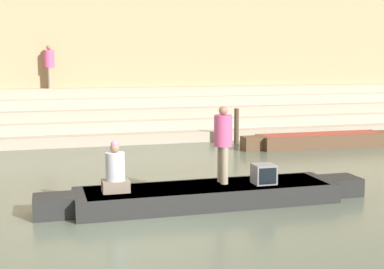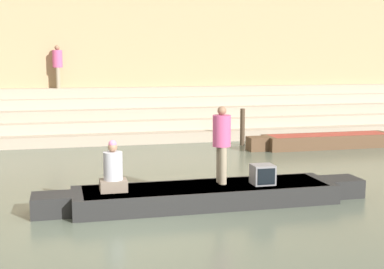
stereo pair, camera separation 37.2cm
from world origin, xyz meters
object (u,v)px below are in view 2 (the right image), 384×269
object	(u,v)px
rowboat_main	(206,194)
tv_set	(263,175)
person_rowing	(113,171)
mooring_post	(242,127)
person_standing	(222,140)
moored_boat_shore	(328,140)
person_on_steps	(58,64)

from	to	relation	value
rowboat_main	tv_set	size ratio (longest dim) A/B	15.30
rowboat_main	person_rowing	world-z (taller)	person_rowing
mooring_post	person_standing	bearing A→B (deg)	-112.54
rowboat_main	moored_boat_shore	world-z (taller)	moored_boat_shore
rowboat_main	person_rowing	bearing A→B (deg)	-178.36
moored_boat_shore	mooring_post	bearing A→B (deg)	157.00
tv_set	person_on_steps	xyz separation A→B (m)	(-4.10, 11.13, 2.20)
mooring_post	person_on_steps	bearing A→B (deg)	147.68
person_standing	moored_boat_shore	size ratio (longest dim) A/B	0.28
moored_boat_shore	mooring_post	world-z (taller)	mooring_post
rowboat_main	person_rowing	distance (m)	1.98
person_standing	tv_set	bearing A→B (deg)	-22.76
person_rowing	person_on_steps	distance (m)	11.19
person_standing	moored_boat_shore	distance (m)	8.09
person_rowing	moored_boat_shore	xyz separation A→B (m)	(7.83, 5.93, -0.55)
mooring_post	rowboat_main	bearing A→B (deg)	-114.68
tv_set	person_standing	bearing A→B (deg)	166.98
person_standing	mooring_post	size ratio (longest dim) A/B	1.27
mooring_post	person_on_steps	xyz separation A→B (m)	(-6.17, 3.90, 2.16)
rowboat_main	tv_set	bearing A→B (deg)	-5.57
moored_boat_shore	person_on_steps	world-z (taller)	person_on_steps
rowboat_main	person_standing	world-z (taller)	person_standing
tv_set	person_on_steps	world-z (taller)	person_on_steps
person_on_steps	moored_boat_shore	bearing A→B (deg)	-93.10
moored_boat_shore	person_rowing	bearing A→B (deg)	-143.02
moored_boat_shore	person_on_steps	distance (m)	10.50
person_standing	person_on_steps	world-z (taller)	person_on_steps
person_rowing	tv_set	xyz separation A→B (m)	(3.07, -0.16, -0.19)
moored_boat_shore	tv_set	bearing A→B (deg)	-128.14
rowboat_main	person_on_steps	bearing A→B (deg)	106.76
person_rowing	rowboat_main	bearing A→B (deg)	-12.98
person_standing	person_rowing	xyz separation A→B (m)	(-2.27, -0.15, -0.53)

